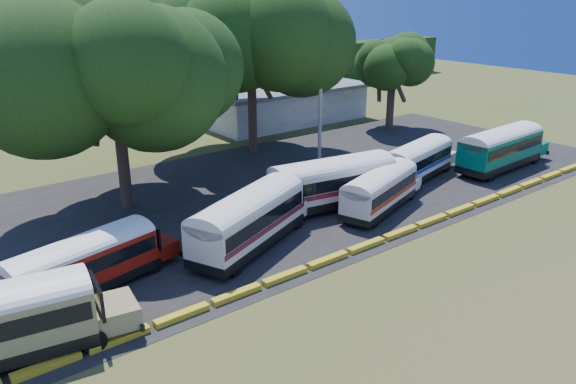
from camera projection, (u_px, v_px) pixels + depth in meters
ground at (360, 261)px, 31.18m from camera, size 160.00×160.00×0.00m
asphalt_strip at (252, 198)px, 40.62m from camera, size 64.00×24.00×0.02m
curb at (347, 253)px, 31.86m from camera, size 53.70×0.45×0.30m
terminal_building at (285, 104)px, 63.10m from camera, size 19.00×9.00×4.00m
treeline_backdrop at (69, 91)px, 65.63m from camera, size 130.00×4.00×6.00m
bus_red at (86, 261)px, 27.48m from camera, size 9.36×4.21×2.99m
bus_cream_west at (250, 217)px, 32.15m from camera, size 10.71×6.53×3.47m
bus_cream_east at (335, 180)px, 38.21m from camera, size 10.98×4.29×3.52m
bus_white_red at (381, 188)px, 37.66m from camera, size 9.16×4.83×2.93m
bus_white_blue at (419, 158)px, 43.99m from camera, size 9.50×4.31×3.03m
bus_teal at (502, 146)px, 46.30m from camera, size 10.84×3.16×3.52m
tree_west at (112, 55)px, 35.45m from camera, size 12.79×12.79×15.05m
tree_center at (250, 24)px, 47.99m from camera, size 13.13×13.13×16.23m
tree_east at (393, 61)px, 57.77m from camera, size 6.50×6.50×9.66m
utility_pole at (320, 118)px, 46.68m from camera, size 1.60×0.30×7.94m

